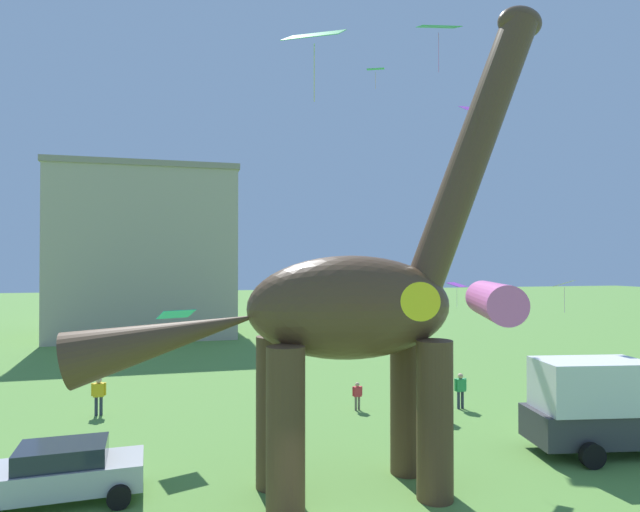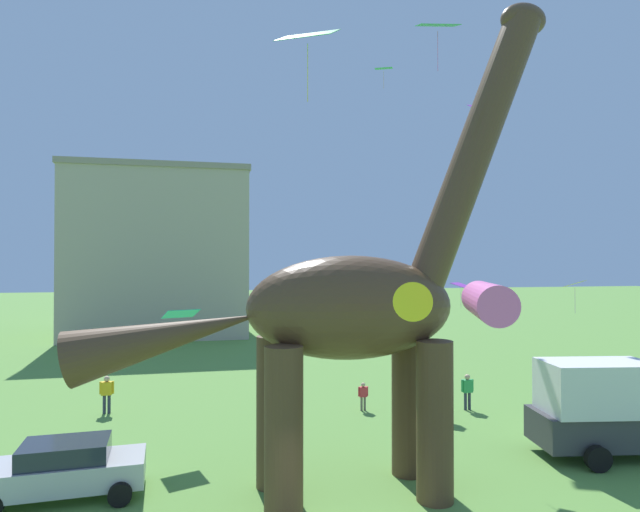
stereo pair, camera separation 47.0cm
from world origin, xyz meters
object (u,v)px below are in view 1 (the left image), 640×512
Objects in this scene: kite_near_high at (439,27)px; parked_box_truck at (608,405)px; person_strolling_adult at (99,392)px; kite_trailing at (314,35)px; kite_mid_right at (564,284)px; kite_drifting at (176,314)px; kite_near_low at (478,301)px; parked_sedan_left at (62,471)px; person_watching_child at (460,387)px; dinosaur_sculpture at (349,307)px; person_photographer at (437,394)px; kite_far_left at (376,69)px; kite_high_left at (457,285)px; person_far_spectator at (357,393)px; kite_mid_left at (475,109)px.

parked_box_truck is at bearing 18.52° from kite_near_high.
kite_trailing reaches higher than person_strolling_adult.
kite_near_high is at bearing -139.67° from kite_mid_right.
parked_box_truck is 4.05× the size of kite_drifting.
kite_near_low is (-8.56, -6.00, 4.10)m from parked_box_truck.
person_watching_child is (15.20, 5.69, 0.15)m from parked_sedan_left.
kite_trailing is 1.19× the size of kite_near_high.
parked_box_truck is at bearing -114.53° from person_watching_child.
person_watching_child is at bearing 67.83° from dinosaur_sculpture.
person_photographer is 11.10m from kite_drifting.
kite_mid_right is (14.16, 8.68, 0.23)m from dinosaur_sculpture.
kite_near_low is at bearing -133.59° from kite_mid_right.
parked_box_truck is 4.80× the size of kite_far_left.
parked_sedan_left is 16.23m from person_watching_child.
person_strolling_adult is 22.70m from kite_mid_right.
person_photographer is at bearing 66.98° from kite_near_low.
kite_mid_right is (4.60, 7.82, 3.82)m from parked_box_truck.
kite_high_left reaches higher than person_watching_child.
person_photographer reaches higher than person_far_spectator.
person_watching_child is 18.00m from kite_far_left.
person_watching_child is 1.04× the size of kite_mid_left.
kite_high_left reaches higher than person_strolling_adult.
kite_near_low reaches higher than person_watching_child.
person_photographer is at bearing 60.96° from person_far_spectator.
kite_high_left is at bearing 51.70° from dinosaur_sculpture.
kite_drifting is at bearing 170.30° from parked_box_truck.
person_strolling_adult reaches higher than parked_sedan_left.
parked_sedan_left is 15.69m from kite_near_high.
kite_high_left is (3.74, 7.63, -0.02)m from kite_near_low.
person_strolling_adult is (-0.29, 8.59, 0.17)m from parked_sedan_left.
kite_high_left reaches higher than person_far_spectator.
parked_box_truck is 6.52m from kite_high_left.
person_photographer is at bearing -133.58° from kite_mid_left.
kite_far_left is at bearing 58.89° from person_watching_child.
kite_mid_left is 1.75× the size of kite_high_left.
kite_drifting is 10.19m from kite_high_left.
kite_drifting is at bearing 95.25° from person_photographer.
kite_far_left is 0.74× the size of kite_mid_right.
parked_box_truck reaches higher than person_photographer.
person_photographer reaches higher than parked_sedan_left.
kite_far_left is (6.00, 14.02, 12.29)m from dinosaur_sculpture.
kite_mid_right is 10.22m from kite_mid_left.
parked_box_truck reaches higher than person_far_spectator.
kite_mid_left is (4.50, -3.06, -2.80)m from kite_far_left.
parked_box_truck is at bearing -19.23° from kite_drifting.
kite_trailing reaches higher than person_far_spectator.
parked_sedan_left reaches higher than person_far_spectator.
person_far_spectator is 0.76× the size of person_strolling_adult.
person_watching_child is at bearing 87.29° from person_far_spectator.
kite_far_left is 23.04m from kite_near_low.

